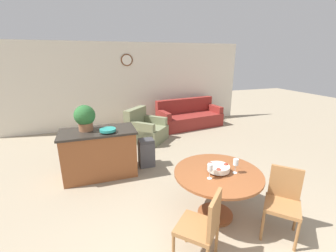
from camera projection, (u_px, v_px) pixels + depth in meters
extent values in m
cube|color=silver|center=(128.00, 86.00, 7.31)|extent=(8.00, 0.06, 2.70)
cylinder|color=brown|center=(127.00, 60.00, 7.04)|extent=(0.37, 0.02, 0.37)
cylinder|color=white|center=(127.00, 60.00, 7.03)|extent=(0.30, 0.01, 0.30)
cylinder|color=brown|center=(215.00, 214.00, 3.35)|extent=(0.52, 0.52, 0.04)
cylinder|color=brown|center=(216.00, 194.00, 3.25)|extent=(0.12, 0.12, 0.65)
cylinder|color=brown|center=(218.00, 173.00, 3.15)|extent=(1.23, 1.23, 0.03)
cylinder|color=#9E6B3D|center=(173.00, 250.00, 2.49)|extent=(0.04, 0.04, 0.42)
cylinder|color=#9E6B3D|center=(187.00, 228.00, 2.82)|extent=(0.04, 0.04, 0.42)
cylinder|color=#9E6B3D|center=(217.00, 239.00, 2.65)|extent=(0.04, 0.04, 0.42)
cube|color=#9E6B3D|center=(196.00, 227.00, 2.50)|extent=(0.59, 0.59, 0.05)
cube|color=#9E6B3D|center=(215.00, 214.00, 2.35)|extent=(0.31, 0.30, 0.44)
cylinder|color=#9E6B3D|center=(297.00, 237.00, 2.68)|extent=(0.04, 0.04, 0.42)
cylinder|color=#9E6B3D|center=(262.00, 226.00, 2.85)|extent=(0.04, 0.04, 0.42)
cylinder|color=#9E6B3D|center=(296.00, 217.00, 3.01)|extent=(0.04, 0.04, 0.42)
cylinder|color=#9E6B3D|center=(265.00, 209.00, 3.17)|extent=(0.04, 0.04, 0.42)
cube|color=#9E6B3D|center=(282.00, 206.00, 2.86)|extent=(0.59, 0.59, 0.05)
cube|color=#9E6B3D|center=(285.00, 182.00, 2.94)|extent=(0.30, 0.31, 0.44)
cylinder|color=silver|center=(218.00, 171.00, 3.14)|extent=(0.12, 0.12, 0.03)
cylinder|color=silver|center=(218.00, 168.00, 3.12)|extent=(0.31, 0.31, 0.07)
sphere|color=#B73323|center=(226.00, 165.00, 3.15)|extent=(0.07, 0.07, 0.07)
sphere|color=#B73323|center=(211.00, 165.00, 3.17)|extent=(0.07, 0.07, 0.07)
sphere|color=#B73323|center=(219.00, 170.00, 3.01)|extent=(0.07, 0.07, 0.07)
cylinder|color=silver|center=(209.00, 178.00, 2.97)|extent=(0.06, 0.06, 0.01)
cylinder|color=silver|center=(210.00, 174.00, 2.96)|extent=(0.01, 0.01, 0.12)
cylinder|color=silver|center=(210.00, 167.00, 2.93)|extent=(0.07, 0.07, 0.09)
cylinder|color=silver|center=(235.00, 173.00, 3.12)|extent=(0.06, 0.06, 0.01)
cylinder|color=silver|center=(235.00, 169.00, 3.10)|extent=(0.01, 0.01, 0.12)
cylinder|color=silver|center=(236.00, 162.00, 3.07)|extent=(0.07, 0.07, 0.09)
cube|color=brown|center=(100.00, 154.00, 4.38)|extent=(1.34, 0.67, 0.89)
cube|color=#2D2823|center=(98.00, 132.00, 4.24)|extent=(1.40, 0.73, 0.04)
cylinder|color=teal|center=(108.00, 132.00, 4.13)|extent=(0.10, 0.10, 0.02)
cylinder|color=teal|center=(108.00, 130.00, 4.12)|extent=(0.29, 0.29, 0.05)
cylinder|color=#A36642|center=(86.00, 127.00, 4.23)|extent=(0.26, 0.26, 0.15)
sphere|color=#2D6B33|center=(85.00, 115.00, 4.16)|extent=(0.39, 0.39, 0.39)
cube|color=#47474C|center=(146.00, 154.00, 4.80)|extent=(0.32, 0.26, 0.53)
cube|color=#3C3C41|center=(146.00, 141.00, 4.71)|extent=(0.31, 0.25, 0.07)
cube|color=maroon|center=(190.00, 121.00, 7.51)|extent=(2.23, 1.17, 0.42)
cube|color=maroon|center=(185.00, 105.00, 7.67)|extent=(2.13, 0.49, 0.48)
cube|color=maroon|center=(164.00, 121.00, 7.05)|extent=(0.27, 0.82, 0.64)
cube|color=maroon|center=(214.00, 114.00, 7.91)|extent=(0.27, 0.82, 0.64)
cube|color=#7A7F5B|center=(147.00, 134.00, 6.28)|extent=(1.26, 1.26, 0.40)
cube|color=#7A7F5B|center=(135.00, 117.00, 6.30)|extent=(0.74, 0.75, 0.49)
cube|color=#7A7F5B|center=(140.00, 134.00, 5.94)|extent=(0.70, 0.69, 0.62)
cube|color=#7A7F5B|center=(153.00, 126.00, 6.56)|extent=(0.70, 0.69, 0.62)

